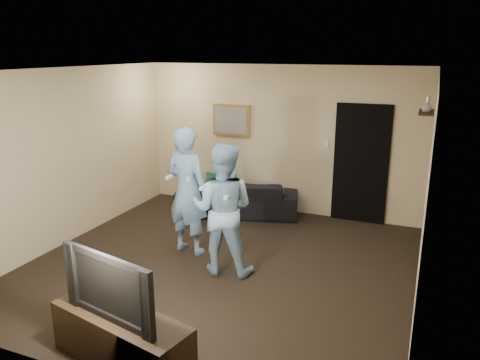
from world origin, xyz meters
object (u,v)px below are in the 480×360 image
at_px(tv_console, 122,340).
at_px(television, 117,284).
at_px(wii_player_left, 188,191).
at_px(sofa, 237,197).
at_px(wii_player_right, 223,209).

relative_size(tv_console, television, 1.31).
distance_m(tv_console, wii_player_left, 2.65).
bearing_deg(wii_player_left, sofa, 89.24).
bearing_deg(wii_player_right, television, -92.13).
bearing_deg(tv_console, wii_player_right, 100.37).
xyz_separation_m(sofa, wii_player_left, (-0.02, -1.75, 0.60)).
xyz_separation_m(tv_console, wii_player_right, (0.08, 2.10, 0.61)).
distance_m(tv_console, wii_player_right, 2.19).
height_order(television, wii_player_right, wii_player_right).
bearing_deg(wii_player_right, tv_console, -92.13).
bearing_deg(wii_player_left, wii_player_right, -28.24).
relative_size(sofa, tv_console, 1.47).
xyz_separation_m(television, wii_player_left, (-0.64, 2.48, 0.09)).
bearing_deg(tv_console, wii_player_left, 117.02).
height_order(sofa, tv_console, sofa).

